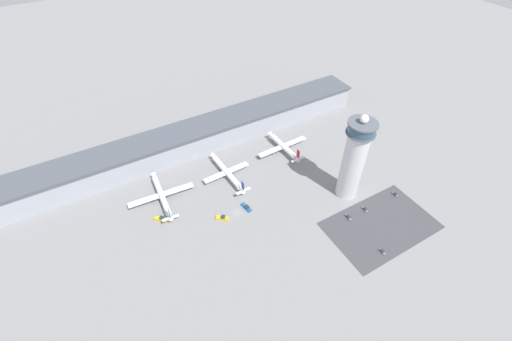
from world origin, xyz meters
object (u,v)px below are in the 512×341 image
control_tower (354,159)px  airplane_gate_charlie (283,146)px  service_truck_catering (246,207)px  car_silver_sedan (348,217)px  airplane_gate_bravo (227,172)px  airplane_gate_alpha (162,195)px  car_white_wagon (382,251)px  car_red_hatchback (365,209)px  service_truck_baggage (161,219)px  car_grey_coupe (395,194)px  service_truck_fuel (222,218)px

control_tower → airplane_gate_charlie: 61.20m
service_truck_catering → car_silver_sedan: service_truck_catering is taller
service_truck_catering → car_silver_sedan: 61.65m
airplane_gate_bravo → car_silver_sedan: (46.96, -68.02, -3.19)m
control_tower → airplane_gate_alpha: bearing=153.2°
car_silver_sedan → control_tower: bearing=53.8°
airplane_gate_charlie → service_truck_catering: (-49.69, -34.75, -3.58)m
car_white_wagon → car_red_hatchback: car_red_hatchback is taller
airplane_gate_alpha → service_truck_catering: airplane_gate_alpha is taller
service_truck_baggage → car_white_wagon: (97.83, -81.66, -0.58)m
control_tower → service_truck_baggage: 119.37m
car_grey_coupe → car_silver_sedan: size_ratio=0.92×
airplane_gate_alpha → airplane_gate_charlie: size_ratio=1.05×
airplane_gate_alpha → service_truck_catering: 53.52m
airplane_gate_charlie → service_truck_catering: bearing=-145.0°
airplane_gate_alpha → car_grey_coupe: bearing=-28.3°
service_truck_catering → car_silver_sedan: bearing=-36.8°
airplane_gate_charlie → control_tower: bearing=-77.6°
airplane_gate_charlie → airplane_gate_alpha: bearing=-178.6°
car_white_wagon → car_grey_coupe: car_grey_coupe is taller
service_truck_baggage → airplane_gate_charlie: bearing=10.3°
airplane_gate_charlie → service_truck_catering: size_ratio=4.89×
service_truck_catering → service_truck_fuel: bearing=-179.4°
car_white_wagon → car_silver_sedan: size_ratio=0.92×
airplane_gate_alpha → car_white_wagon: (91.89, -97.19, -3.55)m
airplane_gate_alpha → car_red_hatchback: (104.63, -69.81, -3.49)m
service_truck_baggage → car_grey_coupe: (136.13, -54.48, -0.56)m
airplane_gate_bravo → car_silver_sedan: airplane_gate_bravo is taller
car_white_wagon → car_red_hatchback: bearing=65.0°
control_tower → car_grey_coupe: control_tower is taller
service_truck_fuel → car_red_hatchback: service_truck_fuel is taller
car_red_hatchback → service_truck_fuel: bearing=154.8°
airplane_gate_charlie → car_red_hatchback: size_ratio=9.40×
airplane_gate_bravo → control_tower: bearing=-40.8°
airplane_gate_alpha → car_red_hatchback: bearing=-33.7°
service_truck_baggage → car_silver_sedan: size_ratio=1.63×
service_truck_fuel → airplane_gate_alpha: bearing=128.4°
service_truck_fuel → service_truck_baggage: bearing=151.7°
control_tower → car_white_wagon: size_ratio=13.98×
control_tower → car_grey_coupe: (26.11, -17.40, -28.31)m
airplane_gate_alpha → car_red_hatchback: size_ratio=9.88×
airplane_gate_alpha → car_silver_sedan: bearing=-37.2°
airplane_gate_charlie → service_truck_catering: airplane_gate_charlie is taller
service_truck_baggage → car_white_wagon: 127.44m
airplane_gate_bravo → airplane_gate_charlie: (47.31, 3.69, 0.66)m
control_tower → airplane_gate_bravo: 82.24m
service_truck_fuel → service_truck_catering: bearing=0.6°
service_truck_baggage → car_red_hatchback: (110.57, -54.28, -0.53)m
car_red_hatchback → car_grey_coupe: bearing=-0.4°
car_grey_coupe → car_white_wagon: bearing=-144.6°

